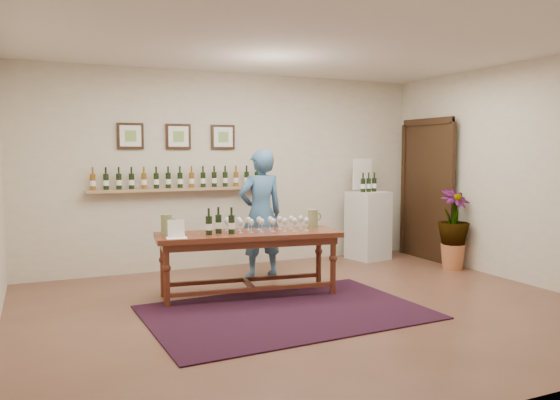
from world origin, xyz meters
name	(u,v)px	position (x,y,z in m)	size (l,w,h in m)	color
ground	(311,309)	(0.00, 0.00, 0.00)	(6.00, 6.00, 0.00)	brown
room_shell	(379,188)	(2.11, 1.86, 1.12)	(6.00, 6.00, 6.00)	beige
rug	(286,312)	(-0.30, -0.03, 0.01)	(2.81, 1.87, 0.01)	#400B11
tasting_table	(248,242)	(-0.41, 0.77, 0.63)	(2.17, 0.94, 0.74)	#482012
table_glasses	(266,224)	(-0.18, 0.79, 0.83)	(1.18, 0.27, 0.16)	silver
table_bottles	(219,219)	(-0.75, 0.80, 0.91)	(0.30, 0.17, 0.33)	black
pitcher_left	(167,225)	(-1.31, 0.96, 0.86)	(0.15, 0.15, 0.23)	olive
pitcher_right	(313,218)	(0.46, 0.83, 0.85)	(0.14, 0.14, 0.22)	olive
menu_card	(176,229)	(-1.27, 0.70, 0.84)	(0.22, 0.16, 0.20)	white
display_pedestal	(368,225)	(2.07, 2.07, 0.53)	(0.53, 0.53, 1.05)	silver
pedestal_bottles	(369,182)	(2.06, 2.06, 1.21)	(0.32, 0.08, 0.32)	black
info_sign	(362,174)	(2.07, 2.26, 1.32)	(0.39, 0.02, 0.54)	white
potted_plant	(453,229)	(2.75, 0.93, 0.57)	(0.54, 0.54, 0.98)	#B0633A
person	(261,213)	(0.09, 1.63, 0.85)	(0.62, 0.41, 1.70)	#375D82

